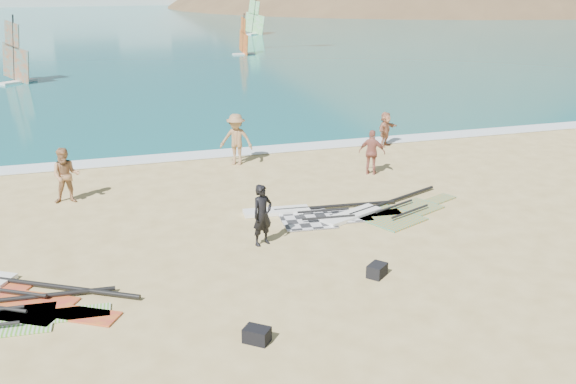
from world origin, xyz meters
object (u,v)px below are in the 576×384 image
object	(u,v)px
gear_bag_near	(377,270)
gear_bag_far	(257,335)
rig_grey	(310,214)
rig_orange	(384,212)
beachgoer_back	(372,152)
beachgoer_left	(66,176)
beachgoer_mid	(236,139)
beachgoer_right	(385,129)
person_wetsuit	(262,215)

from	to	relation	value
gear_bag_near	gear_bag_far	world-z (taller)	gear_bag_near
rig_grey	rig_orange	distance (m)	2.33
rig_grey	gear_bag_near	xyz separation A→B (m)	(0.21, -4.49, 0.11)
gear_bag_near	beachgoer_back	bearing A→B (deg)	66.66
beachgoer_left	rig_orange	bearing A→B (deg)	-16.95
beachgoer_mid	beachgoer_right	world-z (taller)	beachgoer_mid
rig_grey	beachgoer_right	xyz separation A→B (m)	(5.92, 7.07, 0.71)
beachgoer_mid	beachgoer_back	size ratio (longest dim) A/B	1.19
gear_bag_far	beachgoer_left	distance (m)	10.73
gear_bag_far	beachgoer_back	distance (m)	12.19
rig_grey	beachgoer_back	size ratio (longest dim) A/B	2.93
beachgoer_left	beachgoer_mid	size ratio (longest dim) A/B	0.91
rig_orange	beachgoer_mid	size ratio (longest dim) A/B	2.56
gear_bag_near	beachgoer_right	size ratio (longest dim) A/B	0.33
beachgoer_right	person_wetsuit	bearing A→B (deg)	-168.92
rig_grey	beachgoer_back	world-z (taller)	beachgoer_back
beachgoer_mid	rig_grey	bearing A→B (deg)	-53.23
rig_orange	beachgoer_mid	world-z (taller)	beachgoer_mid
rig_orange	beachgoer_mid	bearing A→B (deg)	91.42
beachgoer_mid	beachgoer_left	bearing A→B (deg)	-128.01
gear_bag_near	beachgoer_mid	bearing A→B (deg)	95.87
rig_orange	beachgoer_left	distance (m)	10.31
rig_grey	rig_orange	world-z (taller)	rig_orange
rig_grey	person_wetsuit	xyz separation A→B (m)	(-1.98, -1.71, 0.82)
beachgoer_back	beachgoer_right	size ratio (longest dim) A/B	1.12
gear_bag_near	beachgoer_back	size ratio (longest dim) A/B	0.30
beachgoer_left	beachgoer_back	world-z (taller)	beachgoer_left
person_wetsuit	beachgoer_back	xyz separation A→B (m)	(5.61, 5.15, -0.02)
gear_bag_near	person_wetsuit	distance (m)	3.61
person_wetsuit	beachgoer_right	size ratio (longest dim) A/B	1.15
rig_grey	beachgoer_mid	world-z (taller)	beachgoer_mid
gear_bag_near	person_wetsuit	bearing A→B (deg)	128.25
rig_orange	gear_bag_near	size ratio (longest dim) A/B	10.22
gear_bag_near	beachgoer_right	world-z (taller)	beachgoer_right
beachgoer_back	beachgoer_left	bearing A→B (deg)	33.26
beachgoer_back	rig_orange	bearing A→B (deg)	104.74
gear_bag_far	beachgoer_right	distance (m)	16.47
gear_bag_far	beachgoer_left	bearing A→B (deg)	110.68
person_wetsuit	beachgoer_back	distance (m)	7.61
person_wetsuit	beachgoer_right	distance (m)	11.81
gear_bag_far	beachgoer_back	world-z (taller)	beachgoer_back
gear_bag_near	beachgoer_right	distance (m)	12.91
person_wetsuit	beachgoer_left	xyz separation A→B (m)	(-5.20, 5.23, 0.06)
rig_grey	beachgoer_mid	xyz separation A→B (m)	(-0.89, 6.23, 0.96)
rig_grey	beachgoer_right	distance (m)	9.25
gear_bag_far	beachgoer_mid	xyz separation A→B (m)	(2.51, 12.73, 0.85)
rig_orange	beachgoer_back	world-z (taller)	beachgoer_back
beachgoer_back	gear_bag_near	bearing A→B (deg)	100.33
person_wetsuit	beachgoer_left	distance (m)	7.37
rig_orange	person_wetsuit	xyz separation A→B (m)	(-4.25, -1.20, 0.82)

